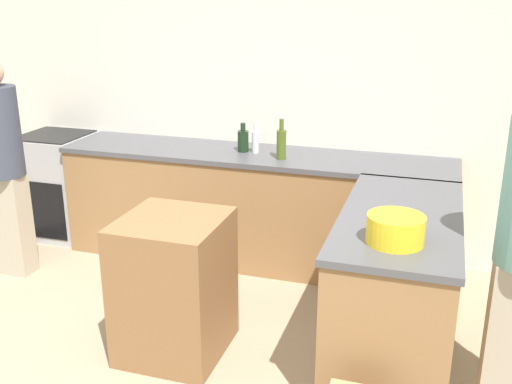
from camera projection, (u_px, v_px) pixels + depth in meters
name	position (u px, v px, depth m)	size (l,w,h in m)	color
wall_back	(267.00, 94.00, 5.00)	(8.00, 0.06, 2.70)	silver
counter_back	(254.00, 207.00, 4.96)	(3.19, 0.68, 0.93)	olive
counter_peninsula	(395.00, 286.00, 3.63)	(0.69, 1.53, 0.93)	olive
range_oven	(59.00, 185.00, 5.52)	(0.60, 0.61, 0.94)	#ADADB2
island_table	(174.00, 286.00, 3.68)	(0.61, 0.64, 0.89)	brown
mixing_bowl	(395.00, 229.00, 3.07)	(0.30, 0.30, 0.15)	yellow
wine_bottle_dark	(243.00, 140.00, 4.82)	(0.09, 0.09, 0.23)	black
olive_oil_bottle	(281.00, 143.00, 4.59)	(0.07, 0.07, 0.31)	#475B1E
vinegar_bottle_clear	(255.00, 141.00, 4.78)	(0.06, 0.06, 0.24)	silver
person_by_range	(2.00, 162.00, 4.59)	(0.33, 0.33, 1.70)	#ADA38E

